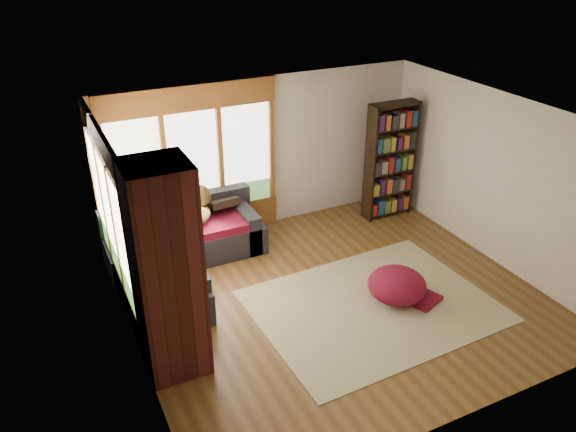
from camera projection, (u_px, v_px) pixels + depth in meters
name	position (u px, v px, depth m)	size (l,w,h in m)	color
floor	(335.00, 297.00, 7.98)	(5.50, 5.50, 0.00)	#563818
ceiling	(343.00, 120.00, 6.78)	(5.50, 5.50, 0.00)	white
wall_back	(263.00, 154.00, 9.38)	(5.50, 0.04, 2.60)	silver
wall_front	(471.00, 323.00, 5.38)	(5.50, 0.04, 2.60)	silver
wall_left	(128.00, 265.00, 6.31)	(0.04, 5.00, 2.60)	silver
wall_right	(496.00, 179.00, 8.45)	(0.04, 5.00, 2.60)	silver
windows_back	(194.00, 164.00, 8.86)	(2.82, 0.10, 1.90)	#945C25
windows_left	(111.00, 216.00, 7.26)	(0.10, 2.62, 1.90)	#945C25
roller_blind	(98.00, 165.00, 7.75)	(0.03, 0.72, 0.90)	#74915B
brick_chimney	(167.00, 273.00, 6.17)	(0.70, 0.70, 2.60)	#471914
sectional_sofa	(167.00, 254.00, 8.44)	(2.20, 2.20, 0.80)	black
area_rug	(373.00, 306.00, 7.78)	(3.20, 2.45, 0.01)	beige
bookshelf	(390.00, 161.00, 9.80)	(0.89, 0.30, 2.08)	black
pouf	(397.00, 284.00, 7.85)	(0.82, 0.82, 0.44)	maroon
dog_tan	(191.00, 213.00, 8.58)	(1.00, 0.92, 0.49)	brown
dog_brindle	(149.00, 252.00, 7.62)	(0.57, 0.82, 0.42)	black
throw_pillows	(163.00, 221.00, 8.35)	(1.98, 1.68, 0.45)	black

